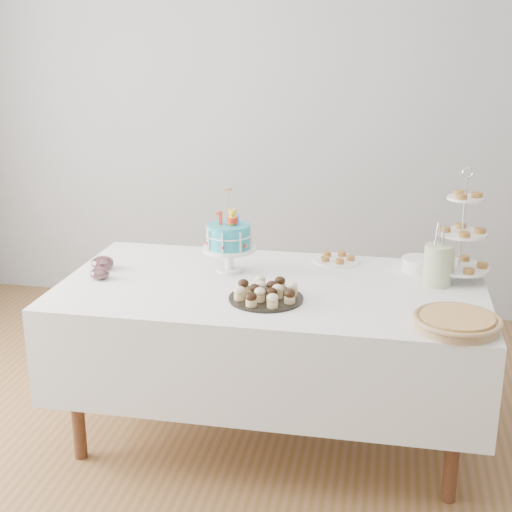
% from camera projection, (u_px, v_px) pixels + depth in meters
% --- Properties ---
extents(floor, '(5.00, 5.00, 0.00)m').
position_uv_depth(floor, '(259.00, 468.00, 3.20)').
color(floor, brown).
rests_on(floor, ground).
extents(walls, '(5.04, 4.04, 2.70)m').
position_uv_depth(walls, '(259.00, 171.00, 2.79)').
color(walls, '#A4A7AA').
rests_on(walls, floor).
extents(table, '(1.92, 1.02, 0.77)m').
position_uv_depth(table, '(271.00, 330.00, 3.31)').
color(table, silver).
rests_on(table, floor).
extents(birthday_cake, '(0.26, 0.26, 0.40)m').
position_uv_depth(birthday_cake, '(229.00, 250.00, 3.39)').
color(birthday_cake, white).
rests_on(birthday_cake, table).
extents(cupcake_tray, '(0.32, 0.32, 0.07)m').
position_uv_depth(cupcake_tray, '(266.00, 292.00, 3.05)').
color(cupcake_tray, black).
rests_on(cupcake_tray, table).
extents(pie, '(0.34, 0.34, 0.05)m').
position_uv_depth(pie, '(457.00, 321.00, 2.75)').
color(pie, tan).
rests_on(pie, table).
extents(tiered_stand, '(0.27, 0.27, 0.53)m').
position_uv_depth(tiered_stand, '(462.00, 234.00, 3.24)').
color(tiered_stand, silver).
rests_on(tiered_stand, table).
extents(plate_stack, '(0.17, 0.17, 0.06)m').
position_uv_depth(plate_stack, '(419.00, 264.00, 3.42)').
color(plate_stack, white).
rests_on(plate_stack, table).
extents(pastry_plate, '(0.23, 0.23, 0.03)m').
position_uv_depth(pastry_plate, '(337.00, 259.00, 3.56)').
color(pastry_plate, white).
rests_on(pastry_plate, table).
extents(jam_bowl_a, '(0.09, 0.09, 0.05)m').
position_uv_depth(jam_bowl_a, '(100.00, 274.00, 3.31)').
color(jam_bowl_a, silver).
rests_on(jam_bowl_a, table).
extents(jam_bowl_b, '(0.11, 0.11, 0.07)m').
position_uv_depth(jam_bowl_b, '(103.00, 263.00, 3.44)').
color(jam_bowl_b, silver).
rests_on(jam_bowl_b, table).
extents(utensil_pitcher, '(0.14, 0.13, 0.29)m').
position_uv_depth(utensil_pitcher, '(438.00, 263.00, 3.21)').
color(utensil_pitcher, beige).
rests_on(utensil_pitcher, table).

